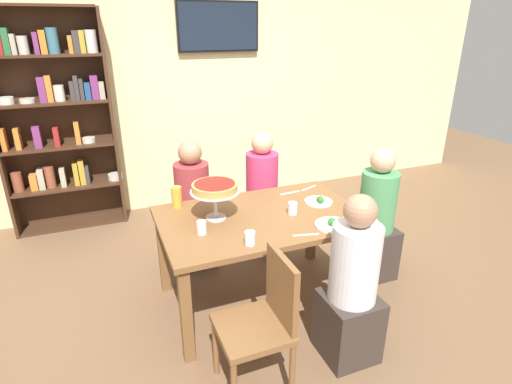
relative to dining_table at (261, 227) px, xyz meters
name	(u,v)px	position (x,y,z in m)	size (l,w,h in m)	color
ground_plane	(261,299)	(0.00, 0.00, -0.65)	(12.00, 12.00, 0.00)	brown
rear_partition	(187,85)	(0.00, 2.20, 0.75)	(8.00, 0.12, 2.80)	beige
dining_table	(261,227)	(0.00, 0.00, 0.00)	(1.48, 0.95, 0.74)	brown
bookshelf	(54,118)	(-1.41, 2.01, 0.52)	(1.12, 0.30, 2.21)	#422819
television	(218,27)	(0.36, 2.11, 1.37)	(0.92, 0.05, 0.52)	black
diner_near_right	(352,292)	(0.31, -0.75, -0.16)	(0.34, 0.34, 1.15)	#382D28
diner_head_east	(375,224)	(1.03, -0.03, -0.16)	(0.34, 0.34, 1.15)	#382D28
diner_far_left	(194,213)	(-0.34, 0.75, -0.16)	(0.34, 0.34, 1.15)	#382D28
diner_far_right	(262,200)	(0.34, 0.80, -0.16)	(0.34, 0.34, 1.15)	#382D28
chair_near_left	(264,318)	(-0.30, -0.77, -0.16)	(0.40, 0.40, 0.87)	brown
deep_dish_pizza_stand	(215,189)	(-0.32, 0.08, 0.32)	(0.35, 0.35, 0.27)	silver
salad_plate_near_diner	(319,201)	(0.51, 0.05, 0.11)	(0.22, 0.22, 0.06)	white
salad_plate_far_diner	(334,224)	(0.41, -0.35, 0.11)	(0.26, 0.26, 0.07)	white
beer_glass_amber_tall	(177,197)	(-0.54, 0.38, 0.18)	(0.08, 0.08, 0.17)	gold
water_glass_clear_near	(293,208)	(0.23, -0.06, 0.14)	(0.07, 0.07, 0.09)	white
water_glass_clear_far	(202,227)	(-0.48, -0.11, 0.14)	(0.06, 0.06, 0.09)	white
water_glass_clear_spare	(250,238)	(-0.23, -0.36, 0.14)	(0.07, 0.07, 0.09)	white
cutlery_fork_near	(306,235)	(0.16, -0.39, 0.10)	(0.18, 0.02, 0.01)	silver
cutlery_knife_near	(366,222)	(0.66, -0.37, 0.10)	(0.18, 0.02, 0.01)	silver
cutlery_fork_far	(290,193)	(0.39, 0.31, 0.10)	(0.18, 0.02, 0.01)	silver
cutlery_knife_far	(309,188)	(0.59, 0.35, 0.10)	(0.18, 0.02, 0.01)	silver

